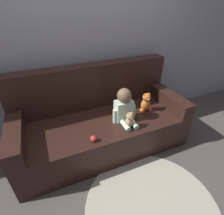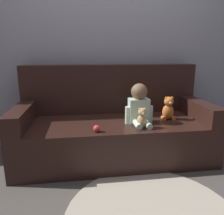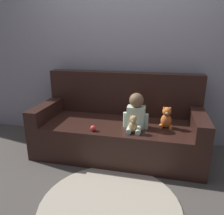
{
  "view_description": "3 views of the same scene",
  "coord_description": "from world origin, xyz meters",
  "px_view_note": "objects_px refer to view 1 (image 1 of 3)",
  "views": [
    {
      "loc": [
        -0.56,
        -1.6,
        1.65
      ],
      "look_at": [
        0.1,
        -0.08,
        0.6
      ],
      "focal_mm": 28.0,
      "sensor_mm": 36.0,
      "label": 1
    },
    {
      "loc": [
        -0.33,
        -2.18,
        1.12
      ],
      "look_at": [
        -0.03,
        -0.01,
        0.56
      ],
      "focal_mm": 35.0,
      "sensor_mm": 36.0,
      "label": 2
    },
    {
      "loc": [
        0.49,
        -2.44,
        1.39
      ],
      "look_at": [
        -0.06,
        -0.05,
        0.61
      ],
      "focal_mm": 35.0,
      "sensor_mm": 36.0,
      "label": 3
    }
  ],
  "objects_px": {
    "person_baby": "(124,107)",
    "plush_toy_side": "(146,103)",
    "couch": "(100,121)",
    "teddy_bear_brown": "(129,120)",
    "toy_ball": "(94,139)"
  },
  "relations": [
    {
      "from": "plush_toy_side",
      "to": "toy_ball",
      "type": "bearing_deg",
      "value": -160.48
    },
    {
      "from": "couch",
      "to": "plush_toy_side",
      "type": "xyz_separation_m",
      "value": [
        0.57,
        -0.13,
        0.21
      ]
    },
    {
      "from": "couch",
      "to": "person_baby",
      "type": "distance_m",
      "value": 0.41
    },
    {
      "from": "couch",
      "to": "person_baby",
      "type": "relative_size",
      "value": 5.0
    },
    {
      "from": "couch",
      "to": "person_baby",
      "type": "xyz_separation_m",
      "value": [
        0.23,
        -0.2,
        0.27
      ]
    },
    {
      "from": "toy_ball",
      "to": "teddy_bear_brown",
      "type": "bearing_deg",
      "value": 7.49
    },
    {
      "from": "couch",
      "to": "plush_toy_side",
      "type": "relative_size",
      "value": 8.08
    },
    {
      "from": "person_baby",
      "to": "teddy_bear_brown",
      "type": "xyz_separation_m",
      "value": [
        -0.01,
        -0.15,
        -0.08
      ]
    },
    {
      "from": "plush_toy_side",
      "to": "person_baby",
      "type": "bearing_deg",
      "value": -168.0
    },
    {
      "from": "couch",
      "to": "teddy_bear_brown",
      "type": "relative_size",
      "value": 10.24
    },
    {
      "from": "couch",
      "to": "teddy_bear_brown",
      "type": "height_order",
      "value": "couch"
    },
    {
      "from": "teddy_bear_brown",
      "to": "toy_ball",
      "type": "bearing_deg",
      "value": -172.51
    },
    {
      "from": "couch",
      "to": "toy_ball",
      "type": "distance_m",
      "value": 0.47
    },
    {
      "from": "person_baby",
      "to": "plush_toy_side",
      "type": "distance_m",
      "value": 0.35
    },
    {
      "from": "plush_toy_side",
      "to": "couch",
      "type": "bearing_deg",
      "value": 167.48
    }
  ]
}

